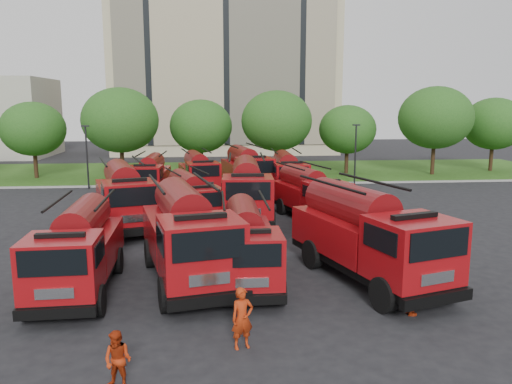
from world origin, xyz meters
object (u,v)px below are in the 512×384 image
(fire_truck_8, at_px, (150,176))
(fire_truck_11, at_px, (287,174))
(fire_truck_1, at_px, (188,235))
(fire_truck_4, at_px, (125,196))
(fire_truck_0, at_px, (78,249))
(fire_truck_5, at_px, (191,199))
(firefighter_4, at_px, (169,255))
(firefighter_3, at_px, (341,253))
(fire_truck_7, at_px, (309,194))
(fire_truck_10, at_px, (246,169))
(fire_truck_2, at_px, (246,244))
(fire_truck_3, at_px, (367,235))
(fire_truck_6, at_px, (247,190))
(firefighter_0, at_px, (242,348))
(fire_truck_9, at_px, (198,173))
(firefighter_2, at_px, (410,315))

(fire_truck_8, xyz_separation_m, fire_truck_11, (10.15, -0.04, 0.06))
(fire_truck_1, relative_size, fire_truck_4, 1.02)
(fire_truck_0, xyz_separation_m, fire_truck_5, (3.71, 9.90, -0.12))
(fire_truck_8, distance_m, firefighter_4, 14.94)
(fire_truck_11, relative_size, firefighter_3, 3.83)
(fire_truck_7, relative_size, fire_truck_10, 0.90)
(fire_truck_2, bearing_deg, fire_truck_0, -176.34)
(fire_truck_2, xyz_separation_m, fire_truck_4, (-6.08, 9.20, 0.27))
(fire_truck_7, bearing_deg, fire_truck_3, -103.93)
(fire_truck_1, height_order, fire_truck_2, fire_truck_1)
(fire_truck_0, distance_m, firefighter_3, 11.56)
(fire_truck_11, bearing_deg, fire_truck_4, -138.18)
(fire_truck_6, xyz_separation_m, firefighter_0, (-1.24, -15.59, -1.79))
(fire_truck_0, xyz_separation_m, fire_truck_1, (3.94, 0.76, 0.24))
(fire_truck_9, xyz_separation_m, firefighter_4, (-0.98, -16.21, -1.54))
(fire_truck_8, bearing_deg, fire_truck_7, -36.02)
(fire_truck_6, distance_m, firefighter_0, 15.74)
(fire_truck_0, bearing_deg, fire_truck_7, 42.74)
(fire_truck_5, distance_m, fire_truck_11, 11.16)
(fire_truck_8, bearing_deg, firefighter_3, -52.88)
(fire_truck_3, distance_m, firefighter_0, 7.50)
(firefighter_0, xyz_separation_m, firefighter_2, (5.61, 1.75, 0.00))
(fire_truck_6, distance_m, fire_truck_8, 10.45)
(fire_truck_7, bearing_deg, fire_truck_4, 170.69)
(fire_truck_3, distance_m, fire_truck_9, 21.34)
(fire_truck_0, height_order, firefighter_4, fire_truck_0)
(fire_truck_2, bearing_deg, fire_truck_1, 170.30)
(fire_truck_7, relative_size, firefighter_3, 3.86)
(fire_truck_3, xyz_separation_m, firefighter_3, (-0.02, 3.56, -1.81))
(fire_truck_5, xyz_separation_m, fire_truck_10, (3.90, 10.91, 0.26))
(fire_truck_3, xyz_separation_m, fire_truck_9, (-6.98, 20.17, -0.27))
(fire_truck_7, distance_m, fire_truck_10, 10.65)
(fire_truck_5, relative_size, fire_truck_9, 0.95)
(fire_truck_6, xyz_separation_m, fire_truck_9, (-3.05, 9.71, -0.25))
(fire_truck_2, xyz_separation_m, fire_truck_10, (1.45, 20.44, 0.22))
(fire_truck_5, relative_size, fire_truck_7, 0.96)
(fire_truck_4, distance_m, firefighter_0, 15.70)
(firefighter_3, bearing_deg, fire_truck_5, -47.31)
(fire_truck_1, relative_size, fire_truck_8, 1.23)
(fire_truck_0, relative_size, firefighter_0, 3.92)
(fire_truck_1, xyz_separation_m, fire_truck_3, (6.92, -0.61, -0.00))
(fire_truck_11, xyz_separation_m, firefighter_4, (-7.65, -14.60, -1.59))
(fire_truck_5, relative_size, fire_truck_8, 0.99)
(fire_truck_9, relative_size, firefighter_4, 4.49)
(fire_truck_3, height_order, firefighter_3, fire_truck_3)
(fire_truck_10, bearing_deg, fire_truck_11, -46.21)
(fire_truck_5, xyz_separation_m, fire_truck_7, (6.96, 0.72, 0.07))
(fire_truck_0, distance_m, fire_truck_4, 9.58)
(fire_truck_5, xyz_separation_m, fire_truck_9, (0.17, 10.42, 0.09))
(fire_truck_0, height_order, fire_truck_7, fire_truck_0)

